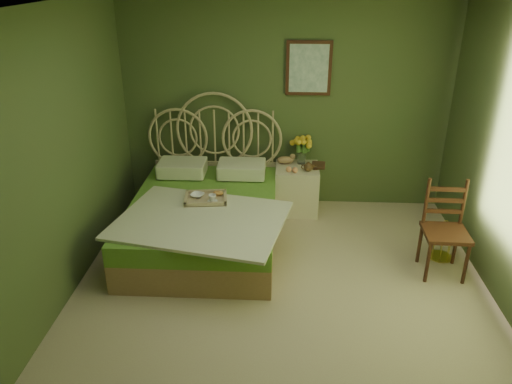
# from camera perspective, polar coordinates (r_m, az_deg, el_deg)

# --- Properties ---
(floor) EXTENTS (4.50, 4.50, 0.00)m
(floor) POSITION_cam_1_polar(r_m,az_deg,el_deg) (4.74, 2.92, -12.75)
(floor) COLOR tan
(floor) RESTS_ON ground
(ceiling) EXTENTS (4.50, 4.50, 0.00)m
(ceiling) POSITION_cam_1_polar(r_m,az_deg,el_deg) (3.78, 3.81, 20.40)
(ceiling) COLOR silver
(ceiling) RESTS_ON wall_back
(wall_back) EXTENTS (4.00, 0.00, 4.00)m
(wall_back) POSITION_cam_1_polar(r_m,az_deg,el_deg) (6.22, 3.35, 9.93)
(wall_back) COLOR #49552D
(wall_back) RESTS_ON floor
(wall_left) EXTENTS (0.00, 4.50, 4.50)m
(wall_left) POSITION_cam_1_polar(r_m,az_deg,el_deg) (4.53, -22.89, 2.28)
(wall_left) COLOR #49552D
(wall_left) RESTS_ON floor
(wall_art) EXTENTS (0.54, 0.04, 0.64)m
(wall_art) POSITION_cam_1_polar(r_m,az_deg,el_deg) (6.10, 6.04, 13.89)
(wall_art) COLOR #341C0E
(wall_art) RESTS_ON wall_back
(bed) EXTENTS (1.86, 2.34, 1.45)m
(bed) POSITION_cam_1_polar(r_m,az_deg,el_deg) (5.61, -5.85, -2.62)
(bed) COLOR #A78153
(bed) RESTS_ON floor
(nightstand) EXTENTS (0.53, 0.53, 1.02)m
(nightstand) POSITION_cam_1_polar(r_m,az_deg,el_deg) (6.29, 4.71, 0.98)
(nightstand) COLOR beige
(nightstand) RESTS_ON floor
(chair) EXTENTS (0.44, 0.44, 0.96)m
(chair) POSITION_cam_1_polar(r_m,az_deg,el_deg) (5.31, 20.76, -3.28)
(chair) COLOR #341C0E
(chair) RESTS_ON floor
(birdcage) EXTENTS (0.26, 0.26, 0.40)m
(birdcage) POSITION_cam_1_polar(r_m,az_deg,el_deg) (5.68, 20.54, -5.26)
(birdcage) COLOR gold
(birdcage) RESTS_ON floor
(book_lower) EXTENTS (0.17, 0.22, 0.02)m
(book_lower) POSITION_cam_1_polar(r_m,az_deg,el_deg) (6.21, 6.40, 2.96)
(book_lower) COLOR #381E0F
(book_lower) RESTS_ON nightstand
(book_upper) EXTENTS (0.18, 0.24, 0.02)m
(book_upper) POSITION_cam_1_polar(r_m,az_deg,el_deg) (6.21, 6.40, 3.13)
(book_upper) COLOR #472819
(book_upper) RESTS_ON nightstand
(cereal_bowl) EXTENTS (0.18, 0.18, 0.04)m
(cereal_bowl) POSITION_cam_1_polar(r_m,az_deg,el_deg) (5.47, -6.72, -0.37)
(cereal_bowl) COLOR white
(cereal_bowl) RESTS_ON bed
(coffee_cup) EXTENTS (0.11, 0.11, 0.08)m
(coffee_cup) POSITION_cam_1_polar(r_m,az_deg,el_deg) (5.34, -5.01, -0.70)
(coffee_cup) COLOR white
(coffee_cup) RESTS_ON bed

